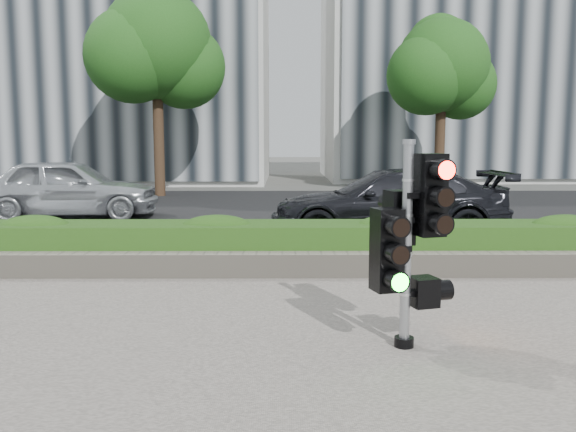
{
  "coord_description": "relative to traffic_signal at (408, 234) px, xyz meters",
  "views": [
    {
      "loc": [
        -0.16,
        -6.74,
        2.01
      ],
      "look_at": [
        -0.11,
        0.6,
        1.07
      ],
      "focal_mm": 38.0,
      "sensor_mm": 36.0,
      "label": 1
    }
  ],
  "objects": [
    {
      "name": "ground",
      "position": [
        -1.0,
        1.09,
        -1.12
      ],
      "size": [
        120.0,
        120.0,
        0.0
      ],
      "primitive_type": "plane",
      "color": "#51514C",
      "rests_on": "ground"
    },
    {
      "name": "sidewalk",
      "position": [
        -1.0,
        -1.41,
        -1.1
      ],
      "size": [
        16.0,
        11.0,
        0.03
      ],
      "primitive_type": "cube",
      "color": "#9E9389",
      "rests_on": "ground"
    },
    {
      "name": "road",
      "position": [
        -1.0,
        11.09,
        -1.11
      ],
      "size": [
        60.0,
        13.0,
        0.02
      ],
      "primitive_type": "cube",
      "color": "black",
      "rests_on": "ground"
    },
    {
      "name": "curb",
      "position": [
        -1.0,
        4.24,
        -1.06
      ],
      "size": [
        60.0,
        0.25,
        0.12
      ],
      "primitive_type": "cube",
      "color": "gray",
      "rests_on": "ground"
    },
    {
      "name": "stone_wall",
      "position": [
        -1.0,
        2.99,
        -0.92
      ],
      "size": [
        12.0,
        0.32,
        0.34
      ],
      "primitive_type": "cube",
      "color": "gray",
      "rests_on": "sidewalk"
    },
    {
      "name": "hedge",
      "position": [
        -1.0,
        3.64,
        -0.75
      ],
      "size": [
        12.0,
        1.0,
        0.68
      ],
      "primitive_type": "cube",
      "color": "#438328",
      "rests_on": "sidewalk"
    },
    {
      "name": "building_left",
      "position": [
        -10.0,
        24.09,
        6.38
      ],
      "size": [
        16.0,
        9.0,
        15.0
      ],
      "primitive_type": "cube",
      "color": "#B7B7B2",
      "rests_on": "ground"
    },
    {
      "name": "building_right",
      "position": [
        10.0,
        26.09,
        4.88
      ],
      "size": [
        18.0,
        10.0,
        12.0
      ],
      "primitive_type": "cube",
      "color": "#B7B7B2",
      "rests_on": "ground"
    },
    {
      "name": "tree_left",
      "position": [
        -5.52,
        15.64,
        3.92
      ],
      "size": [
        4.61,
        4.03,
        7.34
      ],
      "color": "black",
      "rests_on": "ground"
    },
    {
      "name": "tree_right",
      "position": [
        4.48,
        16.64,
        3.36
      ],
      "size": [
        4.1,
        3.58,
        6.53
      ],
      "color": "black",
      "rests_on": "ground"
    },
    {
      "name": "traffic_signal",
      "position": [
        0.0,
        0.0,
        0.0
      ],
      "size": [
        0.72,
        0.61,
        1.97
      ],
      "rotation": [
        0.0,
        0.0,
        0.29
      ],
      "color": "black",
      "rests_on": "sidewalk"
    },
    {
      "name": "car_silver",
      "position": [
        -6.6,
        9.63,
        -0.34
      ],
      "size": [
        4.56,
        2.12,
        1.51
      ],
      "primitive_type": "imported",
      "rotation": [
        0.0,
        0.0,
        1.65
      ],
      "color": "silver",
      "rests_on": "road"
    },
    {
      "name": "car_dark",
      "position": [
        0.94,
        6.59,
        -0.41
      ],
      "size": [
        4.81,
        2.06,
        1.38
      ],
      "primitive_type": "imported",
      "rotation": [
        0.0,
        0.0,
        -1.54
      ],
      "color": "black",
      "rests_on": "road"
    }
  ]
}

